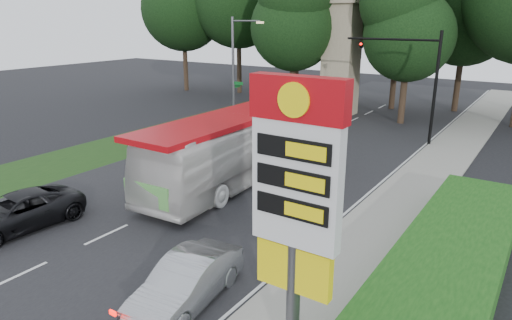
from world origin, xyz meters
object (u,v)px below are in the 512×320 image
Objects in this scene: monument at (341,53)px; transit_bus at (235,148)px; sedan_silver at (186,282)px; streetlight_signs at (236,66)px; traffic_signal_mast at (415,71)px; suv_charcoal at (16,212)px; gas_station_pylon at (296,190)px.

monument reaches higher than transit_bus.
streetlight_signs is at bearing 115.18° from sedan_silver.
streetlight_signs is 0.80× the size of monument.
monument reaches higher than traffic_signal_mast.
suv_charcoal is (-1.32, -27.56, -4.41)m from monument.
sedan_silver is 8.82m from suv_charcoal.
traffic_signal_mast is at bearing 63.96° from transit_bus.
monument is (4.99, 7.99, 0.67)m from streetlight_signs.
sedan_silver is (-0.18, -21.57, -3.97)m from traffic_signal_mast.
traffic_signal_mast is 0.72× the size of monument.
gas_station_pylon is at bearing -68.20° from monument.
monument is at bearing 111.80° from gas_station_pylon.
traffic_signal_mast is (-3.52, 22.00, 0.22)m from gas_station_pylon.
monument is (-7.68, 6.00, 0.43)m from traffic_signal_mast.
suv_charcoal is (3.67, -19.57, -3.74)m from streetlight_signs.
monument is at bearing 58.03° from streetlight_signs.
monument is at bearing 142.00° from traffic_signal_mast.
traffic_signal_mast is 0.59× the size of transit_bus.
streetlight_signs is at bearing 122.68° from transit_bus.
streetlight_signs is 1.59× the size of suv_charcoal.
gas_station_pylon is 1.36× the size of suv_charcoal.
gas_station_pylon is at bearing -80.91° from traffic_signal_mast.
traffic_signal_mast is 21.93m from sedan_silver.
transit_bus is at bearing -112.80° from traffic_signal_mast.
transit_bus is at bearing 131.95° from gas_station_pylon.
traffic_signal_mast reaches higher than suv_charcoal.
streetlight_signs is at bearing 128.96° from gas_station_pylon.
monument reaches higher than gas_station_pylon.
gas_station_pylon is at bearing -51.29° from transit_bus.
sedan_silver reaches higher than suv_charcoal.
transit_bus is at bearing 111.06° from sedan_silver.
suv_charcoal is at bearing -115.71° from transit_bus.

